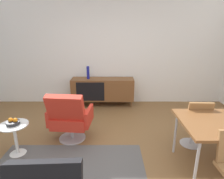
# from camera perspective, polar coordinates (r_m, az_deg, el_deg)

# --- Properties ---
(ground_plane) EXTENTS (8.32, 8.32, 0.00)m
(ground_plane) POSITION_cam_1_polar(r_m,az_deg,el_deg) (3.10, -2.36, -20.56)
(ground_plane) COLOR brown
(wall_back) EXTENTS (6.80, 0.12, 2.80)m
(wall_back) POSITION_cam_1_polar(r_m,az_deg,el_deg) (5.08, -1.28, 11.56)
(wall_back) COLOR white
(wall_back) RESTS_ON ground_plane
(sideboard) EXTENTS (1.60, 0.45, 0.72)m
(sideboard) POSITION_cam_1_polar(r_m,az_deg,el_deg) (4.97, -2.67, 0.12)
(sideboard) COLOR brown
(sideboard) RESTS_ON ground_plane
(vase_cobalt) EXTENTS (0.07, 0.07, 0.32)m
(vase_cobalt) POSITION_cam_1_polar(r_m,az_deg,el_deg) (4.90, -7.02, 5.07)
(vase_cobalt) COLOR navy
(vase_cobalt) RESTS_ON sideboard
(dining_chair_back_left) EXTENTS (0.41, 0.44, 0.86)m
(dining_chair_back_left) POSITION_cam_1_polar(r_m,az_deg,el_deg) (3.47, 23.82, -8.74)
(dining_chair_back_left) COLOR #9E7042
(dining_chair_back_left) RESTS_ON ground_plane
(lounge_chair_red) EXTENTS (0.76, 0.71, 0.95)m
(lounge_chair_red) POSITION_cam_1_polar(r_m,az_deg,el_deg) (3.42, -12.42, -7.95)
(lounge_chair_red) COLOR red
(lounge_chair_red) RESTS_ON ground_plane
(side_table_round) EXTENTS (0.44, 0.44, 0.52)m
(side_table_round) POSITION_cam_1_polar(r_m,az_deg,el_deg) (3.43, -26.87, -12.22)
(side_table_round) COLOR white
(side_table_round) RESTS_ON ground_plane
(fruit_bowl) EXTENTS (0.20, 0.20, 0.11)m
(fruit_bowl) POSITION_cam_1_polar(r_m,az_deg,el_deg) (3.33, -27.40, -8.66)
(fruit_bowl) COLOR #262628
(fruit_bowl) RESTS_ON side_table_round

